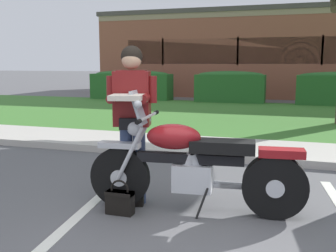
{
  "coord_description": "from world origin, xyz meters",
  "views": [
    {
      "loc": [
        0.66,
        -3.0,
        1.52
      ],
      "look_at": [
        -0.66,
        1.05,
        0.85
      ],
      "focal_mm": 42.71,
      "sensor_mm": 36.0,
      "label": 1
    }
  ],
  "objects_px": {
    "motorcycle": "(202,166)",
    "hedge_center_left": "(230,86)",
    "brick_building": "(318,54)",
    "rider_person": "(132,112)",
    "handbag": "(120,200)",
    "hedge_left": "(131,85)"
  },
  "relations": [
    {
      "from": "handbag",
      "to": "brick_building",
      "type": "xyz_separation_m",
      "value": [
        2.51,
        18.06,
        1.83
      ]
    },
    {
      "from": "rider_person",
      "to": "handbag",
      "type": "xyz_separation_m",
      "value": [
        -0.0,
        -0.34,
        -0.86
      ]
    },
    {
      "from": "hedge_left",
      "to": "brick_building",
      "type": "distance_m",
      "value": 9.83
    },
    {
      "from": "motorcycle",
      "to": "hedge_center_left",
      "type": "distance_m",
      "value": 11.58
    },
    {
      "from": "motorcycle",
      "to": "hedge_center_left",
      "type": "relative_size",
      "value": 0.85
    },
    {
      "from": "rider_person",
      "to": "brick_building",
      "type": "height_order",
      "value": "brick_building"
    },
    {
      "from": "handbag",
      "to": "hedge_center_left",
      "type": "bearing_deg",
      "value": 94.04
    },
    {
      "from": "hedge_left",
      "to": "brick_building",
      "type": "height_order",
      "value": "brick_building"
    },
    {
      "from": "brick_building",
      "to": "rider_person",
      "type": "bearing_deg",
      "value": -98.07
    },
    {
      "from": "handbag",
      "to": "hedge_left",
      "type": "relative_size",
      "value": 0.11
    },
    {
      "from": "handbag",
      "to": "brick_building",
      "type": "bearing_deg",
      "value": 82.08
    },
    {
      "from": "hedge_center_left",
      "to": "handbag",
      "type": "bearing_deg",
      "value": -85.96
    },
    {
      "from": "hedge_left",
      "to": "hedge_center_left",
      "type": "distance_m",
      "value": 4.11
    },
    {
      "from": "hedge_center_left",
      "to": "motorcycle",
      "type": "bearing_deg",
      "value": -82.0
    },
    {
      "from": "hedge_center_left",
      "to": "rider_person",
      "type": "bearing_deg",
      "value": -85.84
    },
    {
      "from": "motorcycle",
      "to": "hedge_left",
      "type": "distance_m",
      "value": 12.81
    },
    {
      "from": "rider_person",
      "to": "brick_building",
      "type": "bearing_deg",
      "value": 81.93
    },
    {
      "from": "hedge_left",
      "to": "handbag",
      "type": "bearing_deg",
      "value": -67.26
    },
    {
      "from": "rider_person",
      "to": "brick_building",
      "type": "distance_m",
      "value": 17.92
    },
    {
      "from": "hedge_left",
      "to": "rider_person",
      "type": "bearing_deg",
      "value": -66.66
    },
    {
      "from": "brick_building",
      "to": "handbag",
      "type": "bearing_deg",
      "value": -97.92
    },
    {
      "from": "handbag",
      "to": "rider_person",
      "type": "bearing_deg",
      "value": 89.91
    }
  ]
}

